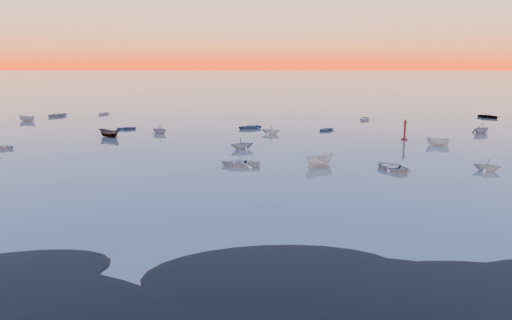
{
  "coord_description": "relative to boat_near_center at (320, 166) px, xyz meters",
  "views": [
    {
      "loc": [
        5.29,
        -27.0,
        12.9
      ],
      "look_at": [
        3.08,
        28.0,
        1.29
      ],
      "focal_mm": 35.0,
      "sensor_mm": 36.0,
      "label": 1
    }
  ],
  "objects": [
    {
      "name": "moored_fleet",
      "position": [
        -10.54,
        21.89,
        0.0
      ],
      "size": [
        124.0,
        58.0,
        1.2
      ],
      "primitive_type": null,
      "color": "#BBBBB7",
      "rests_on": "ground"
    },
    {
      "name": "ground",
      "position": [
        -10.54,
        68.89,
        0.0
      ],
      "size": [
        600.0,
        600.0,
        0.0
      ],
      "primitive_type": "plane",
      "color": "slate",
      "rests_on": "ground"
    },
    {
      "name": "channel_marker",
      "position": [
        14.67,
        18.98,
        1.33
      ],
      "size": [
        0.95,
        0.95,
        3.37
      ],
      "color": "#45130E",
      "rests_on": "ground"
    },
    {
      "name": "mud_lobes",
      "position": [
        -10.54,
        -32.11,
        0.01
      ],
      "size": [
        140.0,
        6.0,
        0.07
      ],
      "primitive_type": null,
      "color": "black",
      "rests_on": "ground"
    },
    {
      "name": "boat_near_center",
      "position": [
        0.0,
        0.0,
        0.0
      ],
      "size": [
        3.75,
        4.25,
        1.39
      ],
      "primitive_type": "imported",
      "rotation": [
        0.0,
        0.0,
        2.2
      ],
      "color": "#BBBBB7",
      "rests_on": "ground"
    }
  ]
}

